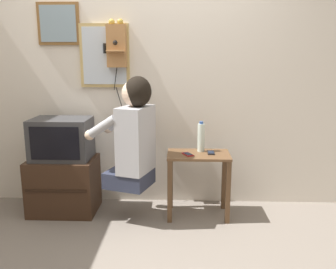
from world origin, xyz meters
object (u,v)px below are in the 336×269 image
(wall_mirror, at_px, (105,56))
(cell_phone_spare, at_px, (211,153))
(wall_phone_antique, at_px, (117,45))
(cell_phone_held, at_px, (188,154))
(framed_picture, at_px, (58,24))
(person, at_px, (133,134))
(water_bottle, at_px, (201,137))
(television, at_px, (62,139))

(wall_mirror, xyz_separation_m, cell_phone_spare, (0.99, -0.30, -0.85))
(wall_phone_antique, height_order, cell_phone_spare, wall_phone_antique)
(wall_mirror, bearing_deg, cell_phone_held, -24.79)
(framed_picture, bearing_deg, wall_mirror, -0.43)
(person, xyz_separation_m, water_bottle, (0.59, 0.21, -0.07))
(person, height_order, wall_mirror, wall_mirror)
(wall_phone_antique, bearing_deg, cell_phone_held, -25.93)
(cell_phone_held, bearing_deg, person, 163.55)
(cell_phone_spare, bearing_deg, cell_phone_held, -161.19)
(wall_phone_antique, bearing_deg, person, -64.39)
(wall_phone_antique, distance_m, cell_phone_held, 1.20)
(wall_phone_antique, distance_m, framed_picture, 0.58)
(person, xyz_separation_m, cell_phone_spare, (0.68, 0.14, -0.20))
(cell_phone_held, distance_m, water_bottle, 0.22)
(television, bearing_deg, cell_phone_held, -4.61)
(television, xyz_separation_m, wall_phone_antique, (0.49, 0.23, 0.83))
(framed_picture, bearing_deg, cell_phone_spare, -12.05)
(cell_phone_spare, bearing_deg, water_bottle, 146.08)
(framed_picture, xyz_separation_m, wall_mirror, (0.42, -0.00, -0.29))
(person, bearing_deg, framed_picture, 77.47)
(wall_mirror, height_order, cell_phone_held, wall_mirror)
(framed_picture, bearing_deg, television, -78.48)
(framed_picture, height_order, wall_mirror, framed_picture)
(person, bearing_deg, cell_phone_spare, -59.47)
(wall_mirror, height_order, cell_phone_spare, wall_mirror)
(cell_phone_held, bearing_deg, water_bottle, 19.97)
(television, xyz_separation_m, cell_phone_spare, (1.36, -0.03, -0.11))
(person, height_order, cell_phone_spare, person)
(cell_phone_spare, bearing_deg, person, -166.07)
(person, distance_m, television, 0.71)
(wall_mirror, distance_m, cell_phone_spare, 1.34)
(wall_mirror, bearing_deg, water_bottle, -14.60)
(person, xyz_separation_m, cell_phone_held, (0.47, 0.08, -0.20))
(television, bearing_deg, wall_phone_antique, 25.00)
(wall_mirror, xyz_separation_m, cell_phone_held, (0.78, -0.36, -0.85))
(person, relative_size, wall_phone_antique, 1.19)
(wall_phone_antique, xyz_separation_m, cell_phone_spare, (0.87, -0.26, -0.94))
(framed_picture, height_order, cell_phone_spare, framed_picture)
(wall_phone_antique, relative_size, water_bottle, 2.91)
(wall_mirror, bearing_deg, framed_picture, 179.57)
(television, distance_m, wall_phone_antique, 0.99)
(person, relative_size, water_bottle, 3.46)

